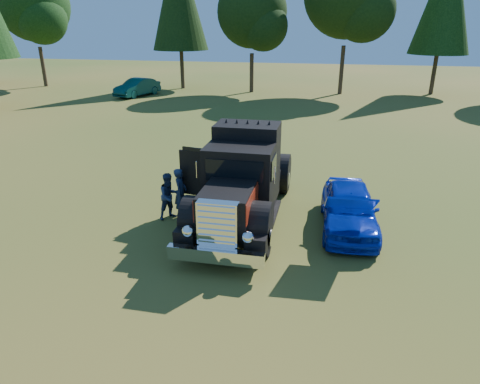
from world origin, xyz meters
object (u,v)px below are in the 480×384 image
Objects in this scene: spectator_near at (181,192)px; spectator_far at (170,196)px; hotrod_coupe at (349,208)px; diamond_t_truck at (242,183)px; distant_teal_car at (137,87)px.

spectator_near is 1.05× the size of spectator_far.
hotrod_coupe reaches higher than spectator_far.
spectator_near is 0.40m from spectator_far.
diamond_t_truck is 1.58× the size of distant_teal_car.
hotrod_coupe is 5.71m from spectator_far.
spectator_near is at bearing -178.72° from hotrod_coupe.
diamond_t_truck is 26.76m from distant_teal_car.
hotrod_coupe is at bearing -35.43° from distant_teal_car.
diamond_t_truck is 4.38× the size of spectator_near.
spectator_near is (-2.05, -0.04, -0.46)m from diamond_t_truck.
spectator_far is at bearing -175.96° from hotrod_coupe.
hotrod_coupe is 2.75× the size of spectator_far.
spectator_near is 25.78m from distant_teal_car.
spectator_near is 0.36× the size of distant_teal_car.
diamond_t_truck is 4.61× the size of spectator_far.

